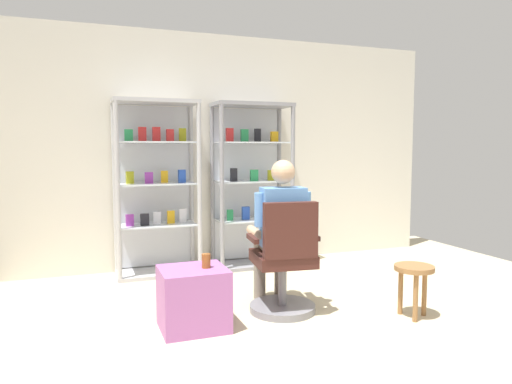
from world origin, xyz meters
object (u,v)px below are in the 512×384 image
Objects in this scene: storage_crate at (193,298)px; display_cabinet_left at (156,187)px; seated_shopkeeper at (279,227)px; tea_glass at (206,261)px; display_cabinet_right at (250,184)px; office_chair at (285,268)px; wooden_stool at (414,276)px.

display_cabinet_left is at bearing 90.40° from storage_crate.
seated_shopkeeper is (0.82, -1.52, -0.25)m from display_cabinet_left.
tea_glass is (-0.71, -0.24, -0.19)m from seated_shopkeeper.
display_cabinet_right is 17.44× the size of tea_glass.
display_cabinet_right is at bearing 60.77° from tea_glass.
tea_glass is at bearing -119.23° from display_cabinet_right.
display_cabinet_left is 1.75m from seated_shopkeeper.
tea_glass is (-0.99, -1.76, -0.44)m from display_cabinet_right.
seated_shopkeeper is at bearing 83.45° from office_chair.
wooden_stool is (1.75, -0.38, 0.11)m from storage_crate.
display_cabinet_left is 1.98× the size of office_chair.
display_cabinet_right is 2.31m from wooden_stool.
wooden_stool is (0.66, -2.13, -0.62)m from display_cabinet_right.
seated_shopkeeper is at bearing -100.35° from display_cabinet_right.
office_chair reaches higher than storage_crate.
tea_glass is 0.25× the size of wooden_stool.
display_cabinet_left reaches higher than tea_glass.
display_cabinet_left is 3.79× the size of storage_crate.
office_chair reaches higher than tea_glass.
tea_glass is (-0.69, -0.08, 0.13)m from office_chair.
display_cabinet_right is 1.80m from office_chair.
tea_glass is at bearing -173.52° from office_chair.
display_cabinet_right is (1.10, -0.00, -0.00)m from display_cabinet_left.
seated_shopkeeper is 2.99× the size of wooden_stool.
display_cabinet_left is at bearing 118.30° from seated_shopkeeper.
display_cabinet_right is 1.57m from seated_shopkeeper.
seated_shopkeeper is (0.02, 0.16, 0.32)m from office_chair.
display_cabinet_left reaches higher than storage_crate.
display_cabinet_right reaches higher than storage_crate.
display_cabinet_left is 1.95m from office_chair.
display_cabinet_left is 1.89m from storage_crate.
display_cabinet_left is 1.82m from tea_glass.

